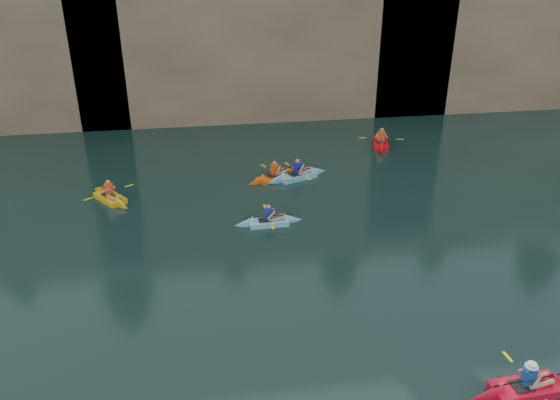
{
  "coord_description": "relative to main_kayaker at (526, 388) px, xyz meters",
  "views": [
    {
      "loc": [
        -2.8,
        -12.76,
        10.95
      ],
      "look_at": [
        -0.25,
        3.58,
        3.0
      ],
      "focal_mm": 35.0,
      "sensor_mm": 36.0,
      "label": 1
    }
  ],
  "objects": [
    {
      "name": "sea_cave_east",
      "position": [
        4.64,
        24.95,
        2.09
      ],
      "size": [
        5.0,
        1.0,
        4.5
      ],
      "primitive_type": "cube",
      "color": "black",
      "rests_on": "ground"
    },
    {
      "name": "kayaker_ltblue_near",
      "position": [
        -5.49,
        10.45,
        -0.02
      ],
      "size": [
        2.94,
        2.28,
        1.15
      ],
      "rotation": [
        0.0,
        0.0,
        0.04
      ],
      "color": "#86CBE1",
      "rests_on": "ground"
    },
    {
      "name": "cliff_slab_center",
      "position": [
        -3.36,
        25.6,
        5.54
      ],
      "size": [
        24.0,
        2.4,
        11.4
      ],
      "primitive_type": "cube",
      "color": "#95785A",
      "rests_on": "ground"
    },
    {
      "name": "cliff_slab_east",
      "position": [
        16.64,
        25.6,
        4.76
      ],
      "size": [
        26.0,
        2.4,
        9.84
      ],
      "primitive_type": "cube",
      "color": "#95785A",
      "rests_on": "ground"
    },
    {
      "name": "kayaker_red_far",
      "position": [
        2.32,
        19.12,
        -0.0
      ],
      "size": [
        2.51,
        3.69,
        1.33
      ],
      "rotation": [
        0.0,
        0.0,
        1.29
      ],
      "color": "red",
      "rests_on": "ground"
    },
    {
      "name": "cliff",
      "position": [
        -5.36,
        33.0,
        5.84
      ],
      "size": [
        70.0,
        16.0,
        12.0
      ],
      "primitive_type": "cube",
      "color": "tan",
      "rests_on": "ground"
    },
    {
      "name": "kayaker_yellow",
      "position": [
        -12.41,
        13.92,
        -0.01
      ],
      "size": [
        2.43,
        2.95,
        1.27
      ],
      "rotation": [
        0.0,
        0.0,
        -0.94
      ],
      "color": "yellow",
      "rests_on": "ground"
    },
    {
      "name": "kayaker_ltblue_mid",
      "position": [
        -3.39,
        15.09,
        -0.0
      ],
      "size": [
        3.46,
        2.41,
        1.29
      ],
      "rotation": [
        0.0,
        0.0,
        0.35
      ],
      "color": "#7BB4CF",
      "rests_on": "ground"
    },
    {
      "name": "ground",
      "position": [
        -5.36,
        3.0,
        -0.16
      ],
      "size": [
        160.0,
        160.0,
        0.0
      ],
      "primitive_type": "plane",
      "color": "black",
      "rests_on": "ground"
    },
    {
      "name": "kayaker_orange",
      "position": [
        -4.54,
        15.18,
        -0.01
      ],
      "size": [
        3.16,
        2.16,
        1.21
      ],
      "rotation": [
        0.0,
        0.0,
        0.48
      ],
      "color": "#E9560E",
      "rests_on": "ground"
    },
    {
      "name": "main_kayaker",
      "position": [
        0.0,
        0.0,
        0.0
      ],
      "size": [
        3.34,
        2.25,
        1.22
      ],
      "rotation": [
        0.0,
        0.0,
        0.07
      ],
      "color": "red",
      "rests_on": "ground"
    },
    {
      "name": "sea_cave_center",
      "position": [
        -9.36,
        24.95,
        1.44
      ],
      "size": [
        3.5,
        1.0,
        3.2
      ],
      "primitive_type": "cube",
      "color": "black",
      "rests_on": "ground"
    }
  ]
}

